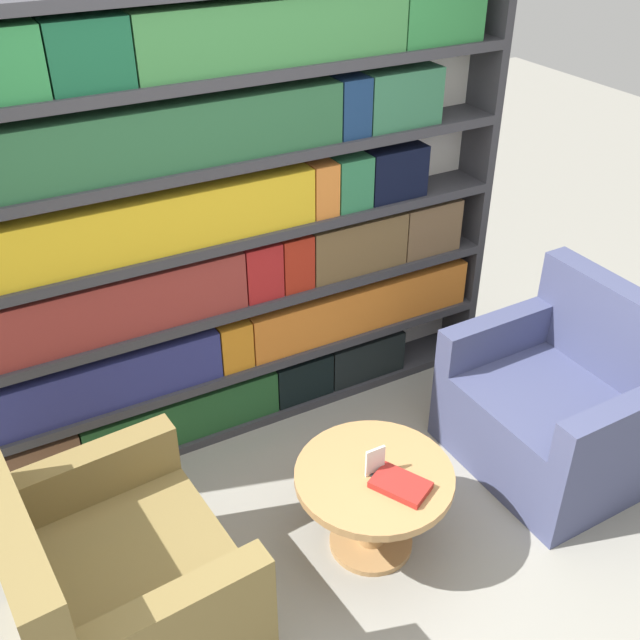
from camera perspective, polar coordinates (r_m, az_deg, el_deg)
name	(u,v)px	position (r m, az deg, el deg)	size (l,w,h in m)	color
ground_plane	(361,578)	(3.54, 3.18, -19.00)	(14.00, 14.00, 0.00)	gray
bookshelf	(226,234)	(3.73, -7.19, 6.48)	(3.02, 0.30, 2.30)	silver
armchair_left	(116,591)	(3.18, -15.29, -19.33)	(0.89, 1.01, 0.95)	olive
armchair_right	(559,409)	(4.05, 17.74, -6.44)	(0.83, 0.96, 0.95)	#42476B
coffee_table	(373,494)	(3.43, 4.08, -13.08)	(0.70, 0.70, 0.45)	#AD7F4C
table_sign	(375,463)	(3.30, 4.21, -10.82)	(0.09, 0.06, 0.14)	black
stray_book	(400,485)	(3.28, 6.15, -12.38)	(0.25, 0.28, 0.03)	maroon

